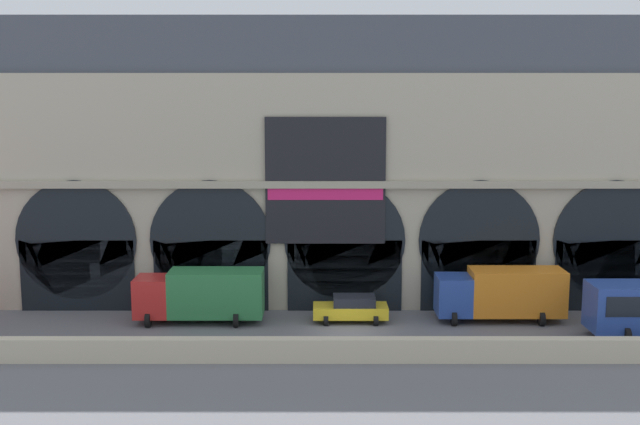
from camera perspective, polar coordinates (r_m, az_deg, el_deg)
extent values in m
plane|color=slate|center=(44.65, 1.75, -8.82)|extent=(200.00, 200.00, 0.00)
cube|color=beige|center=(40.14, 1.98, -9.93)|extent=(90.00, 0.70, 1.22)
cube|color=#B2A891|center=(50.01, 1.51, 1.63)|extent=(51.30, 4.09, 14.60)
cube|color=#424751|center=(50.03, 1.54, 11.99)|extent=(51.30, 3.49, 3.46)
cube|color=black|center=(51.07, -17.39, -4.39)|extent=(7.07, 0.20, 4.45)
cylinder|color=black|center=(50.63, -17.50, -1.94)|extent=(7.45, 0.20, 7.45)
cube|color=black|center=(49.28, -8.13, -4.55)|extent=(7.07, 0.20, 4.45)
cylinder|color=black|center=(48.82, -8.18, -2.00)|extent=(7.45, 0.20, 7.45)
cube|color=black|center=(48.84, 1.56, -4.58)|extent=(7.07, 0.20, 4.45)
cylinder|color=black|center=(48.38, 1.57, -2.02)|extent=(7.45, 0.20, 7.45)
cube|color=black|center=(49.79, 11.16, -4.49)|extent=(7.07, 0.20, 4.45)
cylinder|color=black|center=(49.34, 11.23, -1.97)|extent=(7.45, 0.20, 7.45)
cube|color=black|center=(52.05, 20.15, -4.29)|extent=(7.07, 0.20, 4.45)
cylinder|color=black|center=(51.62, 20.27, -1.88)|extent=(7.45, 0.20, 7.45)
cube|color=black|center=(47.69, 0.16, 2.31)|extent=(7.31, 0.12, 7.73)
cube|color=#DB1E66|center=(47.68, 0.16, 1.60)|extent=(7.02, 0.04, 1.14)
cube|color=#A49A85|center=(47.76, 1.60, 2.04)|extent=(51.30, 0.50, 0.44)
cube|color=red|center=(47.53, -12.26, -5.97)|extent=(2.00, 2.30, 2.30)
cube|color=#2D7A42|center=(46.84, -7.75, -5.81)|extent=(5.50, 2.30, 2.70)
cylinder|color=black|center=(46.88, -12.60, -7.64)|extent=(0.28, 0.84, 0.84)
cylinder|color=black|center=(48.82, -12.08, -6.97)|extent=(0.28, 0.84, 0.84)
cylinder|color=black|center=(46.06, -6.33, -7.77)|extent=(0.28, 0.84, 0.84)
cylinder|color=black|center=(48.04, -6.07, -7.08)|extent=(0.28, 0.84, 0.84)
cube|color=gold|center=(46.87, 1.99, -7.14)|extent=(4.40, 1.80, 0.70)
cube|color=black|center=(46.72, 2.26, -6.40)|extent=(2.46, 1.62, 0.55)
cylinder|color=black|center=(46.16, 0.21, -7.84)|extent=(0.28, 0.60, 0.60)
cylinder|color=black|center=(47.72, 0.19, -7.29)|extent=(0.28, 0.60, 0.60)
cylinder|color=black|center=(46.27, 3.84, -7.82)|extent=(0.28, 0.60, 0.60)
cylinder|color=black|center=(47.83, 3.70, -7.27)|extent=(0.28, 0.60, 0.60)
cube|color=#28479E|center=(47.44, 9.41, -5.91)|extent=(2.00, 2.30, 2.30)
cube|color=orange|center=(48.16, 13.84, -5.58)|extent=(5.50, 2.30, 2.70)
cylinder|color=black|center=(46.75, 9.46, -7.59)|extent=(0.28, 0.84, 0.84)
cylinder|color=black|center=(48.71, 9.05, -6.92)|extent=(0.28, 0.84, 0.84)
cylinder|color=black|center=(47.86, 15.54, -7.41)|extent=(0.28, 0.84, 0.84)
cylinder|color=black|center=(49.78, 14.90, -6.76)|extent=(0.28, 0.84, 0.84)
cylinder|color=black|center=(45.71, 21.09, -8.34)|extent=(0.28, 1.00, 1.00)
cylinder|color=black|center=(47.73, 20.11, -7.57)|extent=(0.28, 1.00, 1.00)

